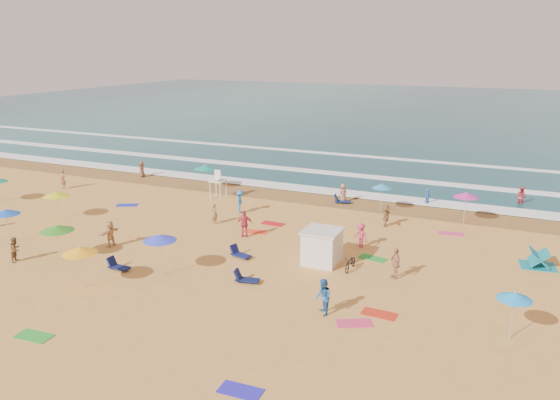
% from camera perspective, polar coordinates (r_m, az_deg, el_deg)
% --- Properties ---
extents(ground, '(220.00, 220.00, 0.00)m').
position_cam_1_polar(ground, '(35.85, -1.97, -4.93)').
color(ground, gold).
rests_on(ground, ground).
extents(ocean, '(220.00, 140.00, 0.18)m').
position_cam_1_polar(ocean, '(115.73, 16.84, 8.84)').
color(ocean, '#0C4756').
rests_on(ocean, ground).
extents(wet_sand, '(220.00, 220.00, 0.00)m').
position_cam_1_polar(wet_sand, '(46.83, 4.76, 0.03)').
color(wet_sand, olive).
rests_on(wet_sand, ground).
extents(surf_foam, '(200.00, 18.70, 0.05)m').
position_cam_1_polar(surf_foam, '(54.95, 7.85, 2.41)').
color(surf_foam, white).
rests_on(surf_foam, ground).
extents(cabana, '(2.00, 2.00, 2.00)m').
position_cam_1_polar(cabana, '(33.04, 4.40, -4.97)').
color(cabana, silver).
rests_on(cabana, ground).
extents(cabana_roof, '(2.20, 2.20, 0.12)m').
position_cam_1_polar(cabana_roof, '(32.68, 4.44, -3.23)').
color(cabana_roof, silver).
rests_on(cabana_roof, cabana).
extents(bicycle, '(0.63, 1.71, 0.89)m').
position_cam_1_polar(bicycle, '(32.43, 7.38, -6.52)').
color(bicycle, black).
rests_on(bicycle, ground).
extents(lifeguard_stand, '(1.20, 1.20, 2.10)m').
position_cam_1_polar(lifeguard_stand, '(47.22, -6.49, 1.43)').
color(lifeguard_stand, white).
rests_on(lifeguard_stand, ground).
extents(beach_umbrellas, '(55.02, 29.35, 0.69)m').
position_cam_1_polar(beach_umbrellas, '(34.72, -1.83, -1.96)').
color(beach_umbrellas, '#CFDD17').
rests_on(beach_umbrellas, ground).
extents(loungers, '(47.84, 23.66, 0.34)m').
position_cam_1_polar(loungers, '(30.75, 9.58, -8.46)').
color(loungers, '#0E1546').
rests_on(loungers, ground).
extents(towels, '(37.86, 23.30, 0.03)m').
position_cam_1_polar(towels, '(33.82, -4.72, -6.26)').
color(towels, '#D65E1A').
rests_on(towels, ground).
extents(beachgoers, '(47.38, 27.15, 2.14)m').
position_cam_1_polar(beachgoers, '(38.92, 1.82, -1.93)').
color(beachgoers, brown).
rests_on(beachgoers, ground).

